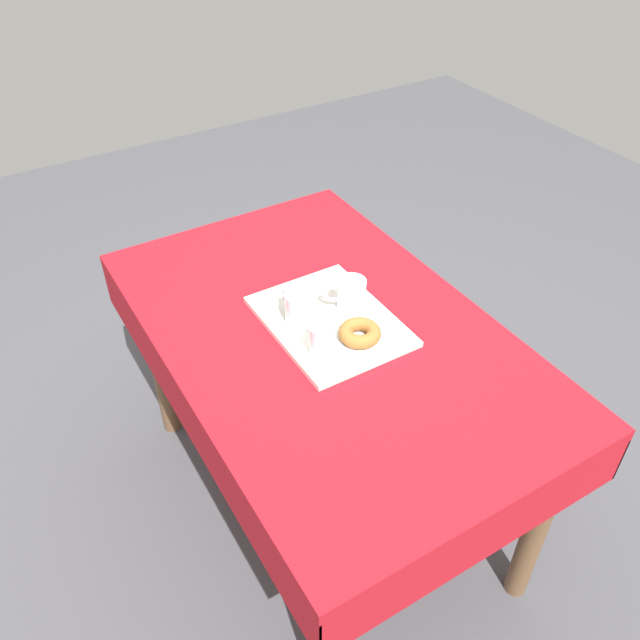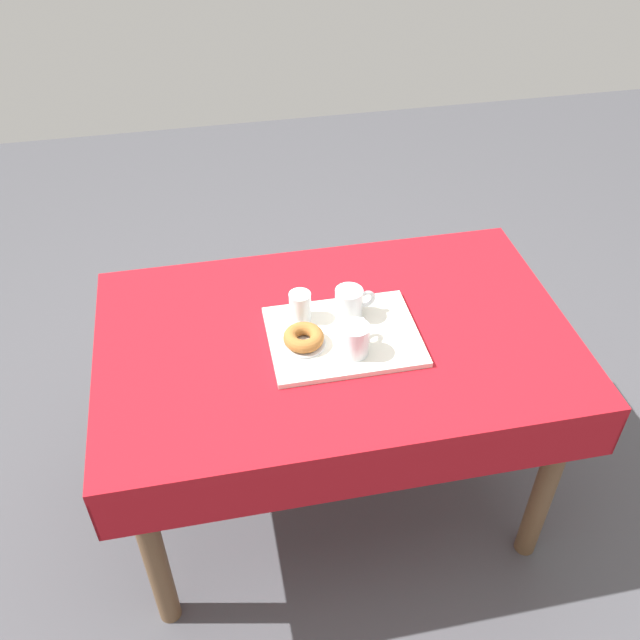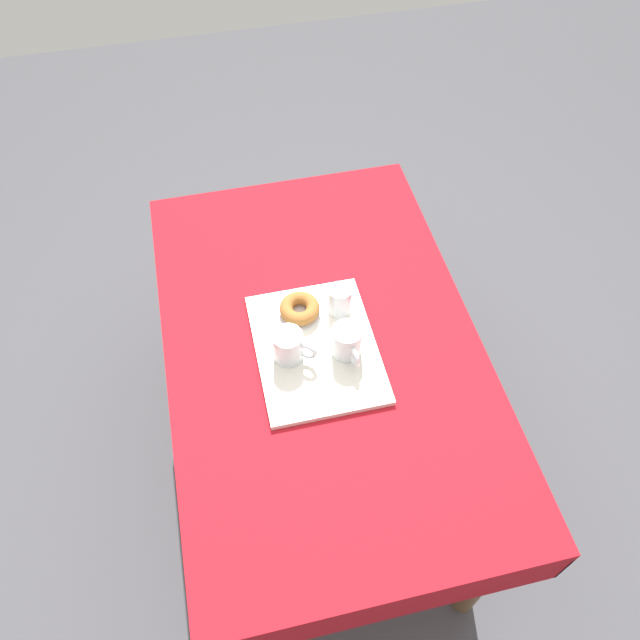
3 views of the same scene
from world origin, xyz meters
The scene contains 8 objects.
ground_plane centered at (0.00, 0.00, 0.00)m, with size 6.00×6.00×0.00m, color #47474C.
dining_table centered at (0.00, 0.00, 0.64)m, with size 1.31×0.83×0.74m.
serving_tray centered at (-0.02, 0.02, 0.75)m, with size 0.41×0.31×0.02m, color silver.
tea_mug_left centered at (-0.03, 0.10, 0.80)m, with size 0.09×0.11×0.09m.
tea_mug_right centered at (-0.05, -0.05, 0.80)m, with size 0.12×0.08×0.09m.
water_glass_near centered at (0.09, -0.07, 0.80)m, with size 0.06×0.06×0.09m.
donut_plate_left centered at (0.10, 0.04, 0.76)m, with size 0.12×0.12×0.01m, color silver.
sugar_donut_left centered at (0.10, 0.04, 0.78)m, with size 0.11×0.11×0.04m, color #A3662D.
Camera 3 is at (-0.92, 0.22, 2.11)m, focal length 35.16 mm.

